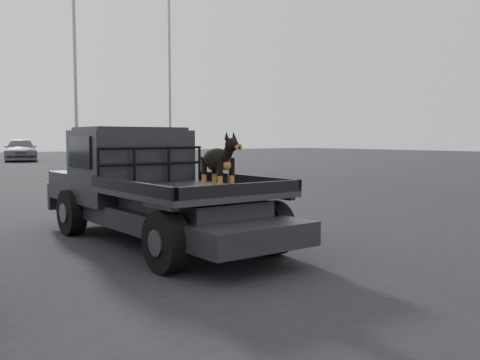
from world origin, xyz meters
TOP-DOWN VIEW (x-y plane):
  - ground at (0.00, 0.00)m, footprint 120.00×120.00m
  - flatbed_ute at (0.70, 1.79)m, footprint 2.00×5.40m
  - ute_cab at (0.70, 2.74)m, footprint 1.72×1.30m
  - headache_rack at (0.70, 1.99)m, footprint 1.80×0.08m
  - dog at (0.67, 0.15)m, footprint 0.32×0.60m
  - distant_car_b at (7.23, 34.14)m, footprint 3.43×5.64m
  - floodlight_mid at (7.48, 23.71)m, footprint 1.08×0.28m
  - floodlight_far at (15.98, 28.20)m, footprint 1.08×0.28m

SIDE VIEW (x-z plane):
  - ground at x=0.00m, z-range 0.00..0.00m
  - flatbed_ute at x=0.70m, z-range 0.00..0.92m
  - distant_car_b at x=7.23m, z-range 0.00..1.53m
  - headache_rack at x=0.70m, z-range 0.92..1.47m
  - dog at x=0.67m, z-range 0.92..1.66m
  - ute_cab at x=0.70m, z-range 0.92..1.80m
  - floodlight_mid at x=7.48m, z-range 0.59..12.64m
  - floodlight_far at x=15.98m, z-range 0.60..14.30m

